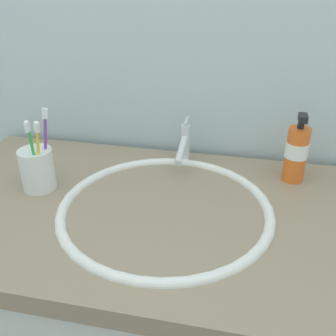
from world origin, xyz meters
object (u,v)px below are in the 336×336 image
at_px(toothbrush_green, 33,152).
at_px(toothbrush_purple, 45,143).
at_px(toothbrush_cup, 38,169).
at_px(soap_dispenser, 296,152).
at_px(toothbrush_yellow, 38,152).
at_px(faucet, 184,145).

height_order(toothbrush_green, toothbrush_purple, toothbrush_purple).
xyz_separation_m(toothbrush_cup, soap_dispenser, (0.61, 0.17, 0.03)).
bearing_deg(toothbrush_yellow, soap_dispenser, 17.93).
height_order(toothbrush_green, toothbrush_yellow, toothbrush_green).
relative_size(toothbrush_green, toothbrush_yellow, 1.01).
distance_m(faucet, toothbrush_yellow, 0.37).
relative_size(toothbrush_cup, toothbrush_yellow, 0.57).
bearing_deg(toothbrush_yellow, toothbrush_cup, 141.59).
bearing_deg(faucet, toothbrush_yellow, -143.84).
bearing_deg(toothbrush_purple, toothbrush_green, -111.52).
bearing_deg(toothbrush_yellow, toothbrush_purple, 84.40).
distance_m(toothbrush_green, toothbrush_purple, 0.04).
relative_size(faucet, toothbrush_green, 0.83).
relative_size(faucet, toothbrush_purple, 0.76).
distance_m(toothbrush_cup, toothbrush_green, 0.06).
height_order(toothbrush_cup, toothbrush_green, toothbrush_green).
relative_size(toothbrush_purple, soap_dispenser, 1.10).
distance_m(toothbrush_purple, soap_dispenser, 0.60).
bearing_deg(toothbrush_green, soap_dispenser, 17.99).
xyz_separation_m(toothbrush_green, soap_dispenser, (0.59, 0.19, -0.03)).
relative_size(toothbrush_cup, soap_dispenser, 0.57).
distance_m(toothbrush_cup, toothbrush_yellow, 0.06).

